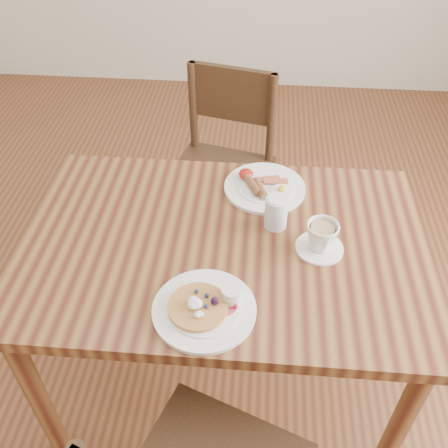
% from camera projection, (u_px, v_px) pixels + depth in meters
% --- Properties ---
extents(ground, '(5.00, 5.00, 0.00)m').
position_uv_depth(ground, '(224.00, 376.00, 1.98)').
color(ground, '#582E19').
rests_on(ground, ground).
extents(dining_table, '(1.20, 0.80, 0.75)m').
position_uv_depth(dining_table, '(224.00, 264.00, 1.55)').
color(dining_table, brown).
rests_on(dining_table, ground).
extents(chair_far, '(0.51, 0.51, 0.88)m').
position_uv_depth(chair_far, '(222.00, 163.00, 2.21)').
color(chair_far, '#3D2616').
rests_on(chair_far, ground).
extents(pancake_plate, '(0.27, 0.27, 0.06)m').
position_uv_depth(pancake_plate, '(206.00, 307.00, 1.28)').
color(pancake_plate, white).
rests_on(pancake_plate, dining_table).
extents(breakfast_plate, '(0.27, 0.27, 0.04)m').
position_uv_depth(breakfast_plate, '(264.00, 186.00, 1.65)').
color(breakfast_plate, white).
rests_on(breakfast_plate, dining_table).
extents(teacup_saucer, '(0.14, 0.14, 0.10)m').
position_uv_depth(teacup_saucer, '(321.00, 238.00, 1.42)').
color(teacup_saucer, white).
rests_on(teacup_saucer, dining_table).
extents(water_glass, '(0.07, 0.07, 0.10)m').
position_uv_depth(water_glass, '(276.00, 212.00, 1.50)').
color(water_glass, silver).
rests_on(water_glass, dining_table).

